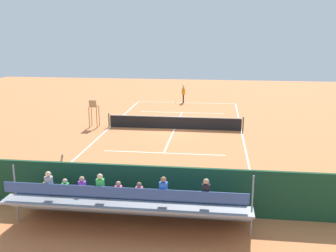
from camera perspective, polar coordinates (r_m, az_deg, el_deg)
name	(u,v)px	position (r m, az deg, el deg)	size (l,w,h in m)	color
ground_plane	(175,129)	(30.00, 0.96, -0.41)	(60.00, 60.00, 0.00)	#D17542
court_line_markings	(175,129)	(30.03, 0.96, -0.39)	(10.10, 22.20, 0.01)	white
tennis_net	(175,122)	(29.88, 0.96, 0.52)	(10.30, 0.10, 1.07)	black
backdrop_wall	(138,188)	(16.51, -4.40, -8.95)	(18.00, 0.16, 2.00)	#194228
bleacher_stand	(127,203)	(15.34, -5.91, -10.99)	(9.06, 2.40, 2.48)	gray
umpire_chair	(94,111)	(30.73, -10.67, 2.21)	(0.67, 0.67, 2.14)	#A88456
courtside_bench	(176,193)	(17.13, 1.21, -9.64)	(1.80, 0.40, 0.93)	#9E754C
equipment_bag	(132,200)	(17.45, -5.18, -10.60)	(0.90, 0.36, 0.36)	#334C8C
tennis_player	(183,93)	(40.58, 2.23, 4.80)	(0.39, 0.54, 1.93)	black
tennis_racket	(173,102)	(41.02, 0.77, 3.49)	(0.52, 0.51, 0.03)	black
tennis_ball_near	(187,104)	(39.74, 2.80, 3.17)	(0.07, 0.07, 0.07)	#CCDB33
line_judge	(59,174)	(18.60, -15.37, -6.70)	(0.45, 0.56, 1.93)	#232328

